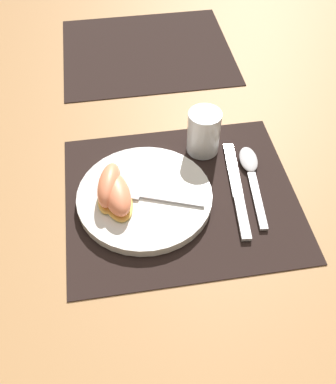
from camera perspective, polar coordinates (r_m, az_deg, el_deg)
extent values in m
plane|color=#A37547|center=(0.80, 1.66, -0.63)|extent=(3.00, 3.00, 0.00)
cube|color=black|center=(0.80, 1.66, -0.54)|extent=(0.41, 0.35, 0.00)
cube|color=black|center=(1.16, -2.81, 17.49)|extent=(0.41, 0.35, 0.00)
cylinder|color=white|center=(0.79, -2.98, -0.70)|extent=(0.24, 0.24, 0.02)
cylinder|color=silver|center=(0.85, 4.55, 7.60)|extent=(0.06, 0.06, 0.09)
cylinder|color=orange|center=(0.87, 4.42, 6.06)|extent=(0.05, 0.05, 0.03)
cube|color=#BCBCC1|center=(0.77, 9.44, -3.26)|extent=(0.03, 0.09, 0.01)
cube|color=#BCBCC1|center=(0.84, 8.24, 2.81)|extent=(0.03, 0.14, 0.01)
cube|color=#BCBCC1|center=(0.80, 11.28, -1.00)|extent=(0.03, 0.13, 0.01)
ellipsoid|color=#BCBCC1|center=(0.86, 10.18, 4.11)|extent=(0.04, 0.07, 0.01)
cube|color=#BCBCC1|center=(0.77, 0.59, -0.93)|extent=(0.11, 0.05, 0.00)
cube|color=#BCBCC1|center=(0.78, -5.96, 0.06)|extent=(0.07, 0.05, 0.00)
ellipsoid|color=#F7C656|center=(0.78, -7.34, 0.04)|extent=(0.06, 0.11, 0.01)
ellipsoid|color=#F4845B|center=(0.77, -7.47, 0.90)|extent=(0.06, 0.10, 0.04)
ellipsoid|color=#F7C656|center=(0.77, -6.49, -0.89)|extent=(0.06, 0.11, 0.01)
ellipsoid|color=#F4845B|center=(0.76, -6.59, -0.15)|extent=(0.06, 0.10, 0.04)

